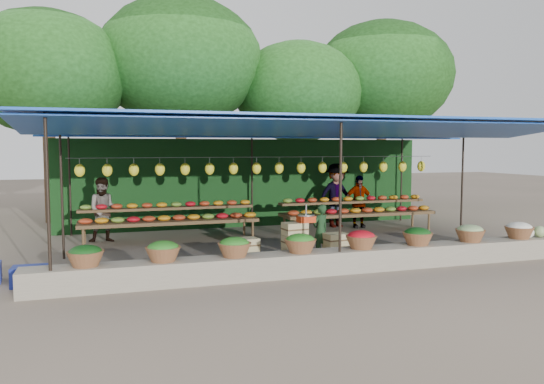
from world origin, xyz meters
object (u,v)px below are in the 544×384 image
object	(u,v)px
crate_counter	(293,245)
weighing_scale	(306,218)
blue_crate_front	(29,276)
vendor_seated	(321,230)

from	to	relation	value
crate_counter	weighing_scale	bearing A→B (deg)	-0.00
weighing_scale	blue_crate_front	world-z (taller)	weighing_scale
weighing_scale	vendor_seated	bearing A→B (deg)	29.93
crate_counter	weighing_scale	size ratio (longest dim) A/B	6.60
weighing_scale	blue_crate_front	size ratio (longest dim) A/B	0.67
weighing_scale	blue_crate_front	xyz separation A→B (m)	(-5.04, -0.48, -0.69)
vendor_seated	blue_crate_front	distance (m)	5.52
crate_counter	blue_crate_front	distance (m)	4.80
weighing_scale	vendor_seated	xyz separation A→B (m)	(0.42, 0.24, -0.31)
vendor_seated	blue_crate_front	bearing A→B (deg)	-14.18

